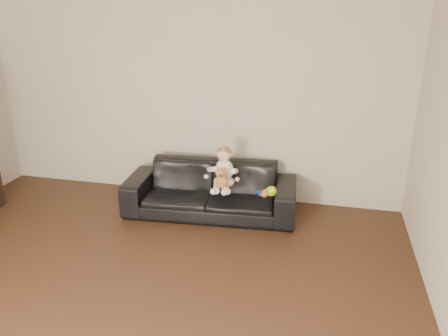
% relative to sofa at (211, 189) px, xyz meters
% --- Properties ---
extents(wall_back, '(5.00, 0.00, 5.00)m').
position_rel_sofa_xyz_m(wall_back, '(-0.37, 0.50, 1.02)').
color(wall_back, beige).
rests_on(wall_back, ground).
extents(sofa, '(1.95, 0.88, 0.56)m').
position_rel_sofa_xyz_m(sofa, '(0.00, 0.00, 0.00)').
color(sofa, black).
rests_on(sofa, floor).
extents(baby, '(0.35, 0.42, 0.46)m').
position_rel_sofa_xyz_m(baby, '(0.18, -0.10, 0.29)').
color(baby, '#FED6D9').
rests_on(baby, sofa).
extents(teddy_bear, '(0.15, 0.15, 0.22)m').
position_rel_sofa_xyz_m(teddy_bear, '(0.19, -0.24, 0.25)').
color(teddy_bear, '#BD7436').
rests_on(teddy_bear, sofa).
extents(toy_green, '(0.12, 0.15, 0.10)m').
position_rel_sofa_xyz_m(toy_green, '(0.71, -0.21, 0.14)').
color(toy_green, '#A7E71B').
rests_on(toy_green, sofa).
extents(toy_rattle, '(0.08, 0.08, 0.08)m').
position_rel_sofa_xyz_m(toy_rattle, '(0.65, -0.27, 0.13)').
color(toy_rattle, '#C86617').
rests_on(toy_rattle, sofa).
extents(toy_blue_disc, '(0.12, 0.12, 0.01)m').
position_rel_sofa_xyz_m(toy_blue_disc, '(0.62, -0.19, 0.09)').
color(toy_blue_disc, blue).
rests_on(toy_blue_disc, sofa).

